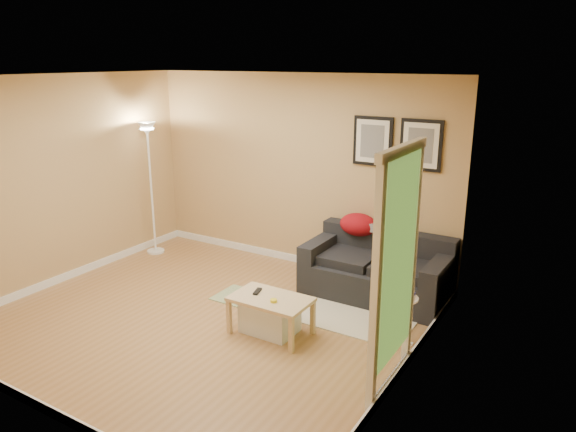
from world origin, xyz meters
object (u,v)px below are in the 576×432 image
object	(u,v)px
sofa	(377,266)
side_table	(401,319)
coffee_table	(271,316)
storage_bin	(270,316)
floor_lamp	(152,192)
book_stack	(402,293)

from	to	relation	value
sofa	side_table	size ratio (longest dim) A/B	3.44
sofa	coffee_table	distance (m)	1.57
storage_bin	floor_lamp	world-z (taller)	floor_lamp
sofa	floor_lamp	size ratio (longest dim) A/B	0.88
coffee_table	storage_bin	size ratio (longest dim) A/B	1.44
book_stack	floor_lamp	distance (m)	4.09
book_stack	side_table	bearing A→B (deg)	-72.91
sofa	storage_bin	distance (m)	1.56
side_table	storage_bin	bearing A→B (deg)	-158.14
sofa	side_table	world-z (taller)	sofa
sofa	coffee_table	size ratio (longest dim) A/B	2.08
sofa	floor_lamp	bearing A→B (deg)	-175.45
sofa	storage_bin	world-z (taller)	sofa
floor_lamp	storage_bin	bearing A→B (deg)	-22.50
sofa	book_stack	distance (m)	1.13
side_table	book_stack	distance (m)	0.29
book_stack	floor_lamp	world-z (taller)	floor_lamp
book_stack	storage_bin	bearing A→B (deg)	-140.67
side_table	floor_lamp	xyz separation A→B (m)	(-4.02, 0.65, 0.67)
book_stack	floor_lamp	xyz separation A→B (m)	(-4.02, 0.64, 0.38)
storage_bin	floor_lamp	distance (m)	3.09
side_table	coffee_table	bearing A→B (deg)	-156.03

